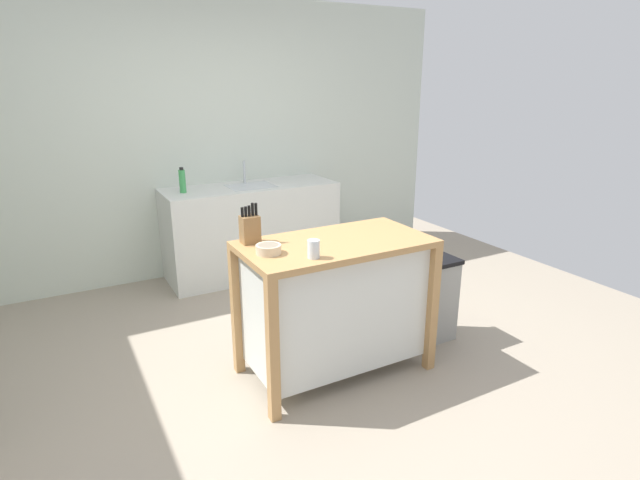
{
  "coord_description": "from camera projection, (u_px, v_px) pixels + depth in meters",
  "views": [
    {
      "loc": [
        -1.33,
        -2.61,
        1.87
      ],
      "look_at": [
        0.2,
        0.17,
        0.86
      ],
      "focal_mm": 28.51,
      "sensor_mm": 36.0,
      "label": 1
    }
  ],
  "objects": [
    {
      "name": "ground_plane",
      "position": [
        306.0,
        374.0,
        3.36
      ],
      "size": [
        6.32,
        6.32,
        0.0
      ],
      "primitive_type": "plane",
      "color": "gray",
      "rests_on": "ground"
    },
    {
      "name": "knife_block",
      "position": [
        250.0,
        228.0,
        3.08
      ],
      "size": [
        0.11,
        0.09,
        0.25
      ],
      "color": "olive",
      "rests_on": "kitchen_island"
    },
    {
      "name": "kitchen_island",
      "position": [
        335.0,
        300.0,
        3.27
      ],
      "size": [
        1.19,
        0.64,
        0.91
      ],
      "color": "#AD7F4C",
      "rests_on": "ground"
    },
    {
      "name": "sink_counter",
      "position": [
        252.0,
        230.0,
        5.0
      ],
      "size": [
        1.66,
        0.6,
        0.89
      ],
      "color": "silver",
      "rests_on": "ground"
    },
    {
      "name": "drinking_cup",
      "position": [
        314.0,
        249.0,
        2.84
      ],
      "size": [
        0.07,
        0.07,
        0.1
      ],
      "color": "silver",
      "rests_on": "kitchen_island"
    },
    {
      "name": "trash_bin",
      "position": [
        430.0,
        299.0,
        3.75
      ],
      "size": [
        0.36,
        0.28,
        0.63
      ],
      "color": "gray",
      "rests_on": "ground"
    },
    {
      "name": "bowl_ceramic_small",
      "position": [
        268.0,
        249.0,
        2.91
      ],
      "size": [
        0.15,
        0.15,
        0.05
      ],
      "color": "beige",
      "rests_on": "kitchen_island"
    },
    {
      "name": "bottle_dish_soap",
      "position": [
        182.0,
        181.0,
        4.53
      ],
      "size": [
        0.06,
        0.06,
        0.23
      ],
      "color": "green",
      "rests_on": "sink_counter"
    },
    {
      "name": "sink_faucet",
      "position": [
        244.0,
        172.0,
        4.95
      ],
      "size": [
        0.02,
        0.02,
        0.22
      ],
      "color": "#B7BCC1",
      "rests_on": "sink_counter"
    },
    {
      "name": "wall_back",
      "position": [
        197.0,
        141.0,
        4.85
      ],
      "size": [
        5.32,
        0.1,
        2.6
      ],
      "primitive_type": "cube",
      "color": "silver",
      "rests_on": "ground"
    }
  ]
}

